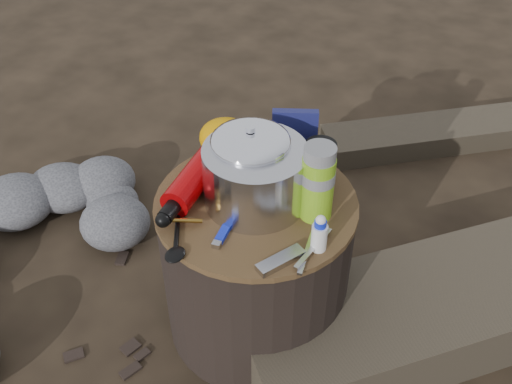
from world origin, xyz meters
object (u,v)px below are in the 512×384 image
at_px(stump, 256,266).
at_px(camping_pot, 251,163).
at_px(thermos, 318,183).
at_px(travel_mug, 320,163).
at_px(fuel_bottle, 196,177).

distance_m(stump, camping_pot, 0.32).
bearing_deg(thermos, travel_mug, 106.85).
bearing_deg(thermos, camping_pot, 177.34).
bearing_deg(camping_pot, travel_mug, 40.45).
xyz_separation_m(fuel_bottle, thermos, (0.30, 0.03, 0.06)).
xyz_separation_m(stump, fuel_bottle, (-0.15, -0.02, 0.26)).
distance_m(camping_pot, thermos, 0.17).
bearing_deg(fuel_bottle, travel_mug, 27.93).
distance_m(stump, fuel_bottle, 0.30).
relative_size(fuel_bottle, thermos, 1.58).
relative_size(thermos, travel_mug, 1.73).
height_order(stump, fuel_bottle, fuel_bottle).
bearing_deg(fuel_bottle, camping_pot, 15.54).
bearing_deg(camping_pot, thermos, -2.66).
bearing_deg(stump, camping_pot, 134.58).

